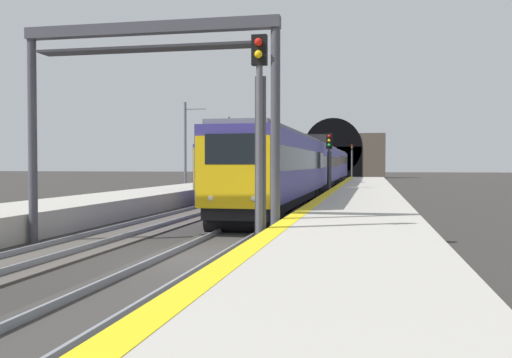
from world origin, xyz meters
TOP-DOWN VIEW (x-y plane):
  - ground_plane at (0.00, 0.00)m, footprint 320.00×320.00m
  - platform_right at (0.00, -4.07)m, footprint 112.00×4.07m
  - platform_right_edge_strip at (0.00, -2.28)m, footprint 112.00×0.50m
  - track_main_line at (0.00, 0.00)m, footprint 160.00×2.63m
  - track_adjacent_line at (0.00, 4.20)m, footprint 160.00×2.75m
  - train_main_approaching at (33.78, 0.00)m, footprint 59.18×2.93m
  - train_adjacent_platform at (37.09, 4.20)m, footprint 41.12×3.32m
  - railway_signal_near at (-0.54, -1.84)m, footprint 0.39×0.38m
  - railway_signal_mid at (23.76, -1.84)m, footprint 0.39×0.38m
  - railway_signal_far at (70.74, -1.84)m, footprint 0.39×0.38m
  - overhead_signal_gantry at (1.92, 2.10)m, footprint 0.70×8.14m
  - tunnel_portal at (89.55, 2.10)m, footprint 3.02×18.41m
  - catenary_mast_near at (31.17, 10.68)m, footprint 0.22×1.88m
  - catenary_mast_far at (46.21, 10.66)m, footprint 0.22×2.51m

SIDE VIEW (x-z plane):
  - ground_plane at x=0.00m, z-range 0.00..0.00m
  - track_adjacent_line at x=0.00m, z-range -0.06..0.15m
  - track_main_line at x=0.00m, z-range -0.06..0.15m
  - platform_right at x=0.00m, z-range 0.00..0.92m
  - platform_right_edge_strip at x=0.00m, z-range 0.92..0.93m
  - train_adjacent_platform at x=37.09m, z-range -0.15..4.61m
  - train_main_approaching at x=33.78m, z-range -0.16..4.85m
  - railway_signal_mid at x=23.76m, z-range 0.51..5.09m
  - railway_signal_far at x=70.74m, z-range 0.45..5.90m
  - railway_signal_near at x=-0.54m, z-range 0.46..6.19m
  - catenary_mast_near at x=31.17m, z-range 0.10..7.79m
  - catenary_mast_far at x=46.21m, z-range 0.13..7.81m
  - tunnel_portal at x=89.55m, z-range -1.35..9.38m
  - overhead_signal_gantry at x=1.92m, z-range 1.71..8.55m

